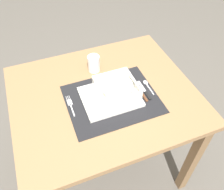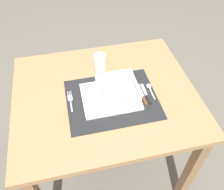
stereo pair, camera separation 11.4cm
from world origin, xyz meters
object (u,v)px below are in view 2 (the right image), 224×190
object	(u,v)px
fork	(70,100)
butter_knife	(146,95)
bread_knife	(143,96)
drinking_glass	(100,63)
porridge_bowl	(118,88)
spoon	(149,87)
dining_table	(105,106)

from	to	relation	value
fork	butter_knife	world-z (taller)	butter_knife
bread_knife	drinking_glass	xyz separation A→B (m)	(-0.16, 0.25, 0.03)
fork	drinking_glass	distance (m)	0.27
porridge_bowl	fork	world-z (taller)	porridge_bowl
bread_knife	drinking_glass	distance (m)	0.30
porridge_bowl	drinking_glass	distance (m)	0.21
porridge_bowl	drinking_glass	xyz separation A→B (m)	(-0.05, 0.21, -0.00)
butter_knife	drinking_glass	bearing A→B (deg)	124.69
spoon	butter_knife	size ratio (longest dim) A/B	0.78
dining_table	drinking_glass	world-z (taller)	drinking_glass
dining_table	bread_knife	world-z (taller)	bread_knife
dining_table	drinking_glass	xyz separation A→B (m)	(0.01, 0.19, 0.14)
fork	spoon	size ratio (longest dim) A/B	1.24
dining_table	butter_knife	bearing A→B (deg)	-18.60
bread_knife	spoon	bearing A→B (deg)	46.02
drinking_glass	porridge_bowl	bearing A→B (deg)	-77.71
drinking_glass	bread_knife	bearing A→B (deg)	-57.38
dining_table	fork	world-z (taller)	fork
dining_table	porridge_bowl	size ratio (longest dim) A/B	4.80
spoon	fork	bearing A→B (deg)	179.16
porridge_bowl	bread_knife	size ratio (longest dim) A/B	1.31
fork	bread_knife	world-z (taller)	bread_knife
dining_table	butter_knife	world-z (taller)	butter_knife
porridge_bowl	spoon	xyz separation A→B (m)	(0.17, 0.00, -0.03)
porridge_bowl	butter_knife	xyz separation A→B (m)	(0.14, -0.04, -0.03)
fork	bread_knife	bearing A→B (deg)	-9.56
spoon	bread_knife	distance (m)	0.07
drinking_glass	spoon	bearing A→B (deg)	-44.37
dining_table	butter_knife	size ratio (longest dim) A/B	6.60
fork	butter_knife	xyz separation A→B (m)	(0.37, -0.05, 0.00)
dining_table	spoon	xyz separation A→B (m)	(0.23, -0.02, 0.11)
dining_table	bread_knife	bearing A→B (deg)	-20.94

